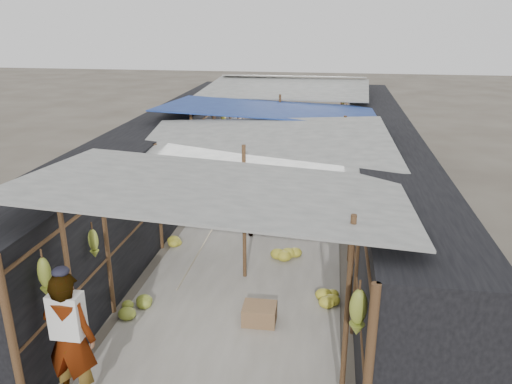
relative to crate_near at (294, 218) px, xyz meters
The scene contains 13 objects.
aisle_slab 1.09m from the crate_near, 132.09° to the left, with size 3.60×16.00×0.02m, color #9E998E.
stall_left 3.65m from the crate_near, 166.84° to the left, with size 1.40×15.00×2.30m, color black.
stall_right 2.35m from the crate_near, 22.04° to the left, with size 1.40×15.00×2.30m, color black.
crate_near is the anchor object (origin of this frame).
crate_mid 4.17m from the crate_near, 93.08° to the right, with size 0.54×0.43×0.32m, color #846143.
crate_back 3.16m from the crate_near, 125.63° to the left, with size 0.41×0.33×0.26m, color #846143.
black_basin 4.77m from the crate_near, 84.73° to the left, with size 0.55×0.55×0.16m, color black.
vendor_elderly 6.66m from the crate_near, 110.48° to the right, with size 0.68×0.44×1.86m, color silver.
shopper_blue 1.15m from the crate_near, 129.88° to the right, with size 0.87×0.68×1.79m, color #2045A1.
vendor_seated 3.67m from the crate_near, 82.11° to the left, with size 0.55×0.32×0.85m, color #48433F.
market_canopy 2.61m from the crate_near, 121.42° to the left, with size 5.62×15.20×2.77m.
hanging_bananas 1.71m from the crate_near, 133.70° to the left, with size 3.95×14.35×0.84m.
floor_bananas 1.77m from the crate_near, 126.73° to the left, with size 4.00×10.51×0.33m.
Camera 1 is at (1.49, -5.34, 4.72)m, focal length 35.00 mm.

